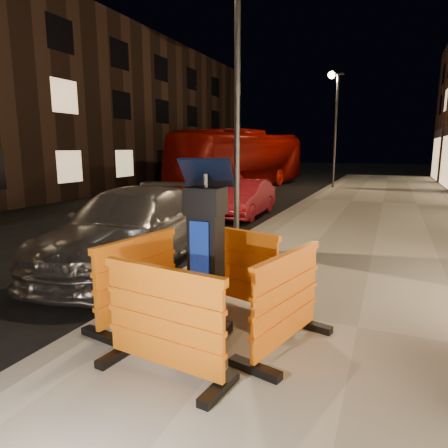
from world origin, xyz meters
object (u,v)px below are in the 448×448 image
at_px(barrier_back, 236,267).
at_px(car_silver, 134,264).
at_px(bus_doubledecker, 244,188).
at_px(barrier_kerbside, 138,279).
at_px(barrier_front, 164,322).
at_px(parking_kiosk, 206,254).
at_px(car_red, 243,216).
at_px(barrier_bldgside, 286,301).

bearing_deg(barrier_back, car_silver, 166.66).
height_order(barrier_back, bus_doubledecker, bus_doubledecker).
height_order(barrier_back, barrier_kerbside, same).
height_order(barrier_front, bus_doubledecker, bus_doubledecker).
bearing_deg(bus_doubledecker, car_silver, -70.85).
bearing_deg(parking_kiosk, barrier_back, 102.37).
distance_m(parking_kiosk, barrier_front, 1.04).
bearing_deg(car_red, barrier_bldgside, -69.39).
bearing_deg(parking_kiosk, car_silver, 150.85).
xyz_separation_m(barrier_front, barrier_kerbside, (-0.95, 0.95, 0.00)).
relative_size(parking_kiosk, barrier_back, 1.40).
height_order(barrier_kerbside, bus_doubledecker, bus_doubledecker).
xyz_separation_m(barrier_bldgside, bus_doubledecker, (-7.05, 18.08, -0.69)).
height_order(barrier_bldgside, car_silver, barrier_bldgside).
xyz_separation_m(parking_kiosk, barrier_front, (0.00, -0.95, -0.43)).
bearing_deg(barrier_front, bus_doubledecker, 115.15).
bearing_deg(barrier_bldgside, car_silver, 70.87).
height_order(barrier_kerbside, barrier_bldgside, same).
height_order(parking_kiosk, car_red, parking_kiosk).
bearing_deg(barrier_bldgside, barrier_kerbside, 104.37).
distance_m(barrier_kerbside, barrier_bldgside, 1.90).
bearing_deg(car_red, bus_doubledecker, 107.86).
xyz_separation_m(barrier_kerbside, car_silver, (-1.86, 2.49, -0.69)).
distance_m(barrier_bldgside, car_red, 9.53).
xyz_separation_m(car_red, bus_doubledecker, (-3.38, 9.31, 0.00)).
distance_m(barrier_bldgside, bus_doubledecker, 19.42).
xyz_separation_m(barrier_back, car_silver, (-2.81, 1.54, -0.69)).
height_order(barrier_front, barrier_bldgside, same).
bearing_deg(parking_kiosk, barrier_bldgside, 12.37).
relative_size(parking_kiosk, barrier_kerbside, 1.40).
distance_m(barrier_front, barrier_kerbside, 1.34).
height_order(barrier_bldgside, bus_doubledecker, bus_doubledecker).
bearing_deg(car_silver, barrier_back, -37.10).
xyz_separation_m(barrier_kerbside, barrier_bldgside, (1.90, 0.00, 0.00)).
xyz_separation_m(barrier_front, car_red, (-2.72, 9.72, -0.69)).
bearing_deg(car_red, barrier_back, -72.92).
bearing_deg(barrier_front, barrier_bldgside, 52.37).
bearing_deg(barrier_back, bus_doubledecker, 124.98).
xyz_separation_m(barrier_back, barrier_kerbside, (-0.95, -0.95, 0.00)).
relative_size(parking_kiosk, barrier_bldgside, 1.40).
relative_size(barrier_front, barrier_back, 1.00).
distance_m(barrier_front, bus_doubledecker, 19.99).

